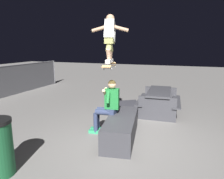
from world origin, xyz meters
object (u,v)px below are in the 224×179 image
(ledge_box_main, at_px, (121,128))
(picnic_table_back, at_px, (159,98))
(skateboard, at_px, (109,66))
(kicker_ramp, at_px, (130,110))
(skater_airborne, at_px, (110,36))
(person_sitting_on_ledge, at_px, (108,104))

(ledge_box_main, height_order, picnic_table_back, picnic_table_back)
(skateboard, xyz_separation_m, kicker_ramp, (1.82, -0.04, -1.64))
(skater_airborne, distance_m, picnic_table_back, 2.91)
(skater_airborne, bearing_deg, ledge_box_main, -125.15)
(skater_airborne, bearing_deg, picnic_table_back, -25.36)
(person_sitting_on_ledge, xyz_separation_m, picnic_table_back, (2.09, -0.97, -0.27))
(picnic_table_back, bearing_deg, skateboard, 155.52)
(kicker_ramp, bearing_deg, skater_airborne, 178.21)
(person_sitting_on_ledge, height_order, skater_airborne, skater_airborne)
(ledge_box_main, bearing_deg, picnic_table_back, -13.66)
(ledge_box_main, height_order, skateboard, skateboard)
(person_sitting_on_ledge, bearing_deg, kicker_ramp, -2.45)
(ledge_box_main, distance_m, kicker_ramp, 2.08)
(ledge_box_main, relative_size, kicker_ramp, 1.57)
(ledge_box_main, bearing_deg, skateboard, 59.82)
(kicker_ramp, bearing_deg, picnic_table_back, -75.42)
(ledge_box_main, xyz_separation_m, skater_airborne, (0.28, 0.39, 2.13))
(person_sitting_on_ledge, distance_m, skater_airborne, 1.63)
(skater_airborne, xyz_separation_m, picnic_table_back, (2.00, -0.95, -1.89))
(ledge_box_main, height_order, kicker_ramp, ledge_box_main)
(skateboard, height_order, kicker_ramp, skateboard)
(ledge_box_main, height_order, skater_airborne, skater_airborne)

